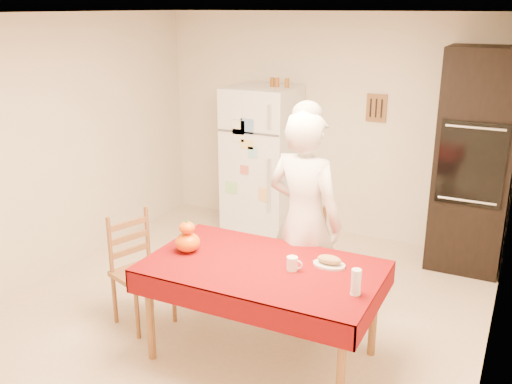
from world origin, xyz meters
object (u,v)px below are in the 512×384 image
Objects in this scene: seated_woman at (304,221)px; bread_plate at (329,265)px; refrigerator at (262,161)px; chair_left at (138,265)px; coffee_mug at (292,264)px; chair_far at (299,253)px; dining_table at (263,274)px; oven_cabinet at (474,162)px; pumpkin_lower at (188,242)px; wine_glass at (356,282)px.

bread_plate is (0.36, -0.41, -0.14)m from seated_woman.
seated_woman is (1.20, -1.72, 0.06)m from refrigerator.
coffee_mug is at bearing -70.99° from chair_left.
coffee_mug is at bearing -55.41° from chair_far.
seated_woman reaches higher than dining_table.
chair_far is at bearing 93.66° from dining_table.
oven_cabinet is 2.32× the size of chair_left.
chair_far is 0.49m from seated_woman.
dining_table is 8.72× the size of pumpkin_lower.
dining_table is (1.12, -2.33, -0.16)m from refrigerator.
wine_glass is at bearing -99.73° from oven_cabinet.
pumpkin_lower is (0.50, -2.35, -0.02)m from refrigerator.
seated_woman is at bearing -45.66° from chair_left.
dining_table is at bearing -70.17° from chair_far.
chair_far is 0.92m from coffee_mug.
chair_left is at bearing 178.39° from dining_table.
wine_glass is (1.85, -2.45, -0.00)m from refrigerator.
seated_woman is 0.56m from bread_plate.
chair_far is at bearing -50.98° from seated_woman.
refrigerator is at bearing 120.21° from coffee_mug.
dining_table is 9.66× the size of wine_glass.
wine_glass reaches higher than pumpkin_lower.
bread_plate is (-0.72, -2.17, -0.33)m from oven_cabinet.
bread_plate is (0.44, 0.20, 0.08)m from dining_table.
pumpkin_lower is (-0.84, -0.05, 0.02)m from coffee_mug.
oven_cabinet is 1.29× the size of dining_table.
chair_far is 1.30m from wine_glass.
chair_left reaches higher than coffee_mug.
coffee_mug is 0.28m from bread_plate.
oven_cabinet is 2.32× the size of chair_far.
pumpkin_lower is (-0.70, -0.64, -0.07)m from seated_woman.
chair_far is at bearing -54.18° from refrigerator.
bread_plate is (1.56, -2.13, -0.08)m from refrigerator.
refrigerator is at bearing 115.72° from dining_table.
oven_cabinet is at bearing 63.99° from dining_table.
bread_plate is at bearing -53.77° from refrigerator.
seated_woman reaches higher than refrigerator.
refrigerator reaches higher than dining_table.
coffee_mug is (1.38, -0.01, 0.30)m from chair_left.
chair_far is at bearing -34.17° from chair_left.
chair_left is 1.63m from bread_plate.
coffee_mug is 0.42× the size of bread_plate.
chair_left reaches higher than bread_plate.
refrigerator is 2.67m from coffee_mug.
dining_table is 0.87m from chair_far.
refrigerator reaches higher than pumpkin_lower.
dining_table is 17.00× the size of coffee_mug.
coffee_mug is (0.14, -0.59, -0.10)m from seated_woman.
oven_cabinet is 12.50× the size of wine_glass.
seated_woman is at bearing 82.70° from dining_table.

